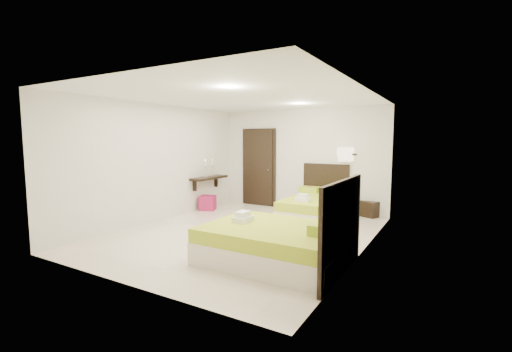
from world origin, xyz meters
The scene contains 7 objects.
floor centered at (0.00, 0.00, 0.00)m, with size 5.50×5.50×0.00m, color beige.
bed_single centered at (0.72, 1.87, 0.30)m, with size 1.17×1.95×1.61m.
bed_double centered at (1.29, -1.07, 0.30)m, with size 2.06×1.75×1.70m.
nightstand centered at (1.80, 2.76, 0.19)m, with size 0.42×0.37×0.37m, color black.
ottoman centered at (-2.00, 1.43, 0.19)m, with size 0.37×0.37×0.37m, color maroon.
door centered at (-1.20, 2.70, 1.05)m, with size 1.02×0.15×2.14m.
console_shelf centered at (-2.08, 1.60, 0.82)m, with size 0.35×1.20×0.78m.
Camera 1 is at (3.46, -5.50, 1.80)m, focal length 24.00 mm.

